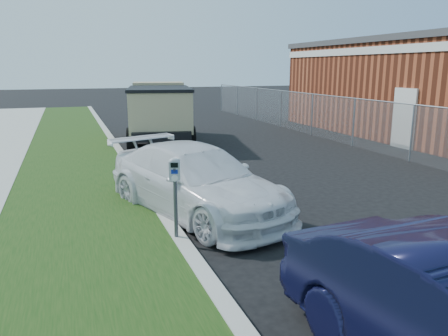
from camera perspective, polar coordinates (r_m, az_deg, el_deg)
name	(u,v)px	position (r m, az deg, el deg)	size (l,w,h in m)	color
ground	(311,224)	(8.57, 11.24, -7.24)	(120.00, 120.00, 0.00)	black
streetside	(1,221)	(9.39, -27.13, -6.20)	(6.12, 50.00, 0.15)	gray
chainlink_fence	(354,113)	(17.30, 16.66, 6.92)	(0.06, 30.06, 30.00)	slate
parking_meter	(175,181)	(7.17, -6.42, -1.64)	(0.22, 0.17, 1.37)	#3F4247
white_wagon	(194,180)	(8.94, -3.94, -1.52)	(1.93, 4.75, 1.38)	white
dump_truck	(160,109)	(17.79, -8.41, 7.60)	(3.26, 6.20, 2.31)	black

